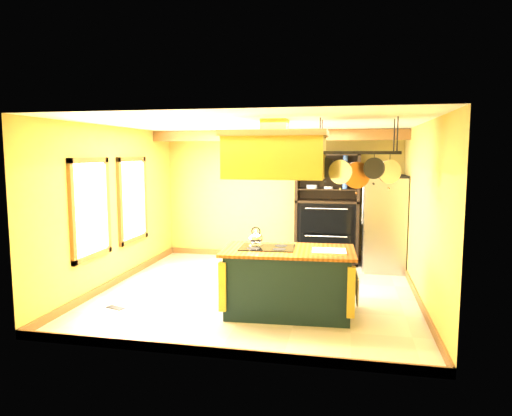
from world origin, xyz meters
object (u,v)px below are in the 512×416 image
(kitchen_island, at_px, (288,281))
(pot_rack, at_px, (358,161))
(range_hood, at_px, (275,153))
(hutch, at_px, (327,220))
(refrigerator, at_px, (384,225))

(kitchen_island, height_order, pot_rack, pot_rack)
(range_hood, height_order, hutch, range_hood)
(hutch, bearing_deg, refrigerator, -17.86)
(kitchen_island, distance_m, hutch, 3.23)
(kitchen_island, bearing_deg, refrigerator, 59.41)
(refrigerator, bearing_deg, hutch, 162.14)
(range_hood, distance_m, pot_rack, 1.11)
(range_hood, bearing_deg, refrigerator, 59.31)
(pot_rack, bearing_deg, kitchen_island, -179.27)
(range_hood, bearing_deg, hutch, 79.67)
(range_hood, distance_m, refrigerator, 3.57)
(pot_rack, distance_m, hutch, 3.46)
(kitchen_island, xyz_separation_m, hutch, (0.38, 3.18, 0.41))
(kitchen_island, xyz_separation_m, pot_rack, (0.91, 0.01, 1.68))
(range_hood, xyz_separation_m, refrigerator, (1.68, 2.83, -1.37))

